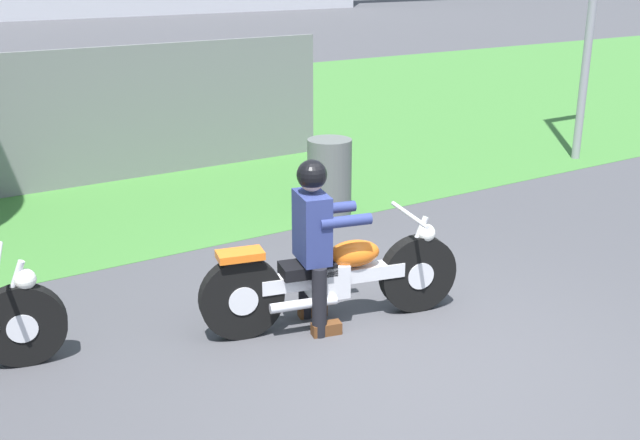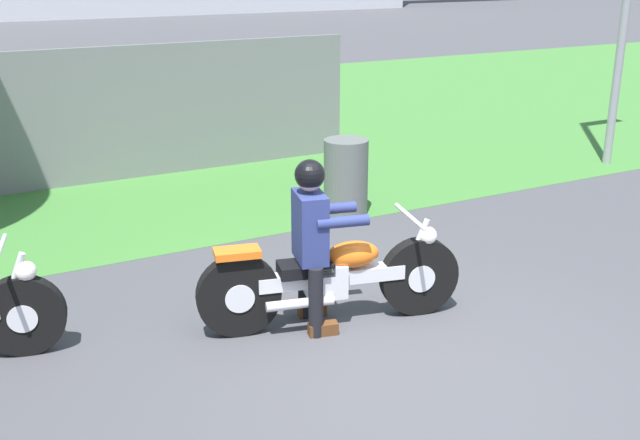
# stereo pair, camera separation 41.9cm
# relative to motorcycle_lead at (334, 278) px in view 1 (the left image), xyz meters

# --- Properties ---
(ground) EXTENTS (120.00, 120.00, 0.00)m
(ground) POSITION_rel_motorcycle_lead_xyz_m (0.07, -1.01, -0.41)
(ground) COLOR #424247
(grass_verge) EXTENTS (60.00, 12.00, 0.01)m
(grass_verge) POSITION_rel_motorcycle_lead_xyz_m (0.07, 8.16, -0.40)
(grass_verge) COLOR #3D7533
(grass_verge) RESTS_ON ground
(motorcycle_lead) EXTENTS (2.18, 0.80, 0.90)m
(motorcycle_lead) POSITION_rel_motorcycle_lead_xyz_m (0.00, 0.00, 0.00)
(motorcycle_lead) COLOR black
(motorcycle_lead) RESTS_ON ground
(rider_lead) EXTENTS (0.62, 0.55, 1.42)m
(rider_lead) POSITION_rel_motorcycle_lead_xyz_m (-0.16, 0.04, 0.42)
(rider_lead) COLOR black
(rider_lead) RESTS_ON ground
(trash_can) EXTENTS (0.52, 0.52, 0.90)m
(trash_can) POSITION_rel_motorcycle_lead_xyz_m (1.53, 2.43, 0.04)
(trash_can) COLOR #595E5B
(trash_can) RESTS_ON ground
(fence_segment) EXTENTS (7.00, 0.06, 1.80)m
(fence_segment) POSITION_rel_motorcycle_lead_xyz_m (-0.51, 5.17, 0.49)
(fence_segment) COLOR slate
(fence_segment) RESTS_ON ground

